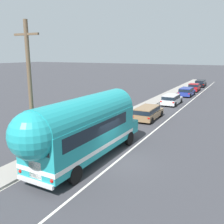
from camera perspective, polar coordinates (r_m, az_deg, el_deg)
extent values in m
plane|color=#38383D|center=(16.38, 1.12, -10.97)|extent=(300.00, 300.00, 0.00)
cube|color=silver|center=(27.09, 12.63, -1.56)|extent=(0.14, 80.00, 0.01)
cube|color=silver|center=(28.17, 5.70, -0.74)|extent=(0.12, 80.00, 0.01)
cube|color=gray|center=(26.77, 2.11, -1.26)|extent=(1.99, 90.00, 0.15)
cylinder|color=brown|center=(15.62, -17.79, 3.52)|extent=(0.24, 0.24, 8.50)
cube|color=brown|center=(15.48, -18.71, 16.21)|extent=(1.80, 0.12, 0.12)
cube|color=teal|center=(15.95, -5.91, -4.99)|extent=(2.68, 8.68, 2.30)
cylinder|color=teal|center=(15.63, -6.01, -0.98)|extent=(2.62, 8.57, 2.45)
sphere|color=teal|center=(12.52, -17.28, -5.05)|extent=(2.40, 2.40, 2.40)
cube|color=teal|center=(20.22, 2.19, -3.04)|extent=(2.29, 1.35, 0.95)
cube|color=white|center=(16.16, -5.86, -7.19)|extent=(2.72, 8.72, 0.24)
cube|color=black|center=(15.54, -6.60, -3.18)|extent=(2.67, 6.88, 0.76)
cube|color=black|center=(12.67, -17.16, -7.22)|extent=(2.00, 0.12, 0.84)
cube|color=white|center=(13.14, -16.82, -12.36)|extent=(0.80, 0.08, 0.90)
cube|color=silver|center=(13.35, -16.94, -14.82)|extent=(2.34, 0.19, 0.20)
sphere|color=red|center=(13.98, -19.86, -12.36)|extent=(0.20, 0.20, 0.20)
sphere|color=red|center=(12.59, -13.30, -14.82)|extent=(0.20, 0.20, 0.20)
cube|color=black|center=(19.38, 1.42, 0.30)|extent=(2.14, 0.14, 0.96)
cube|color=silver|center=(20.85, 3.04, -2.91)|extent=(0.90, 0.12, 0.56)
cylinder|color=black|center=(20.06, -2.18, -4.90)|extent=(0.28, 1.01, 1.00)
cylinder|color=black|center=(19.01, 3.90, -5.94)|extent=(0.28, 1.01, 1.00)
cylinder|color=black|center=(15.17, -15.52, -11.45)|extent=(0.28, 1.01, 1.00)
cylinder|color=black|center=(13.75, -8.31, -13.74)|extent=(0.28, 1.01, 1.00)
cube|color=olive|center=(26.63, 8.19, -0.48)|extent=(1.96, 4.75, 0.60)
cube|color=olive|center=(26.06, 7.89, 0.54)|extent=(1.74, 3.50, 0.55)
cube|color=black|center=(26.07, 7.89, 0.47)|extent=(1.80, 3.54, 0.43)
cube|color=red|center=(24.70, 4.63, -1.02)|extent=(0.20, 0.04, 0.14)
cube|color=red|center=(24.15, 8.22, -1.43)|extent=(0.20, 0.04, 0.14)
cylinder|color=black|center=(28.48, 7.54, 0.01)|extent=(0.21, 0.64, 0.64)
cylinder|color=black|center=(27.96, 11.01, -0.36)|extent=(0.21, 0.64, 0.64)
cylinder|color=black|center=(25.46, 5.06, -1.48)|extent=(0.21, 0.64, 0.64)
cylinder|color=black|center=(24.87, 8.89, -1.93)|extent=(0.21, 0.64, 0.64)
cube|color=silver|center=(34.92, 13.29, 2.51)|extent=(1.86, 4.48, 0.60)
cube|color=silver|center=(34.37, 13.12, 3.33)|extent=(1.65, 3.03, 0.55)
cube|color=black|center=(34.38, 13.12, 3.28)|extent=(1.71, 3.07, 0.43)
cube|color=red|center=(32.98, 10.94, 2.34)|extent=(0.20, 0.04, 0.14)
cube|color=red|center=(32.56, 13.60, 2.07)|extent=(0.20, 0.04, 0.14)
cylinder|color=black|center=(36.64, 12.59, 2.70)|extent=(0.21, 0.64, 0.64)
cylinder|color=black|center=(36.22, 15.24, 2.44)|extent=(0.21, 0.64, 0.64)
cylinder|color=black|center=(33.74, 11.15, 1.91)|extent=(0.21, 0.64, 0.64)
cylinder|color=black|center=(33.28, 14.01, 1.61)|extent=(0.21, 0.64, 0.64)
cube|color=navy|center=(42.63, 16.44, 4.17)|extent=(1.93, 4.36, 0.60)
cube|color=navy|center=(42.09, 16.34, 4.86)|extent=(1.71, 3.11, 0.55)
cube|color=black|center=(42.10, 16.34, 4.82)|extent=(1.77, 3.15, 0.43)
cube|color=red|center=(40.70, 14.66, 4.14)|extent=(0.20, 0.04, 0.14)
cube|color=red|center=(40.34, 16.88, 3.92)|extent=(0.20, 0.04, 0.14)
cylinder|color=black|center=(44.26, 15.73, 4.26)|extent=(0.21, 0.64, 0.64)
cylinder|color=black|center=(43.90, 17.98, 4.04)|extent=(0.21, 0.64, 0.64)
cylinder|color=black|center=(41.45, 14.78, 3.75)|extent=(0.21, 0.64, 0.64)
cylinder|color=black|center=(41.06, 17.17, 3.52)|extent=(0.21, 0.64, 0.64)
cube|color=#A5191E|center=(48.68, 17.90, 5.11)|extent=(1.91, 4.27, 0.60)
cube|color=#A5191E|center=(48.49, 17.92, 5.76)|extent=(1.66, 1.91, 0.55)
cube|color=black|center=(48.49, 17.92, 5.73)|extent=(1.73, 1.95, 0.43)
cube|color=red|center=(46.70, 16.54, 5.11)|extent=(0.20, 0.04, 0.14)
cube|color=red|center=(46.46, 18.46, 4.94)|extent=(0.20, 0.04, 0.14)
cylinder|color=black|center=(50.23, 17.16, 5.15)|extent=(0.21, 0.64, 0.64)
cylinder|color=black|center=(49.97, 19.13, 4.97)|extent=(0.21, 0.64, 0.64)
cylinder|color=black|center=(47.46, 16.57, 4.76)|extent=(0.21, 0.64, 0.64)
cylinder|color=black|center=(47.19, 18.65, 4.58)|extent=(0.21, 0.64, 0.64)
cube|color=black|center=(55.82, 19.24, 5.94)|extent=(2.02, 4.77, 0.60)
cube|color=black|center=(55.29, 19.23, 6.48)|extent=(1.78, 3.52, 0.55)
cube|color=black|center=(55.29, 19.23, 6.45)|extent=(1.84, 3.56, 0.43)
cube|color=red|center=(53.56, 18.10, 5.95)|extent=(0.20, 0.05, 0.14)
cube|color=red|center=(53.37, 19.81, 5.80)|extent=(0.20, 0.05, 0.14)
cylinder|color=black|center=(57.57, 18.55, 5.98)|extent=(0.22, 0.65, 0.64)
cylinder|color=black|center=(57.38, 20.31, 5.83)|extent=(0.22, 0.65, 0.64)
cylinder|color=black|center=(54.31, 18.09, 5.63)|extent=(0.22, 0.65, 0.64)
cylinder|color=black|center=(54.11, 19.95, 5.47)|extent=(0.22, 0.65, 0.64)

